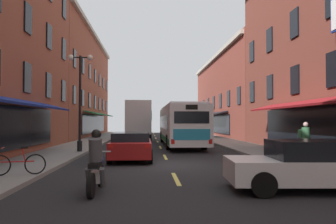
{
  "coord_description": "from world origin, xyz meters",
  "views": [
    {
      "loc": [
        -0.92,
        -14.23,
        1.87
      ],
      "look_at": [
        0.55,
        9.55,
        2.54
      ],
      "focal_mm": 35.35,
      "sensor_mm": 36.0,
      "label": 1
    }
  ],
  "objects_px": {
    "box_truck": "(139,120)",
    "bicycle_near": "(18,164)",
    "motorcycle_rider": "(96,165)",
    "street_lamp_twin": "(80,98)",
    "pedestrian_near": "(305,140)",
    "sedan_near": "(131,146)",
    "sedan_mid": "(313,165)",
    "transit_bus": "(180,125)"
  },
  "relations": [
    {
      "from": "motorcycle_rider",
      "to": "pedestrian_near",
      "type": "height_order",
      "value": "pedestrian_near"
    },
    {
      "from": "sedan_mid",
      "to": "pedestrian_near",
      "type": "distance_m",
      "value": 6.45
    },
    {
      "from": "transit_bus",
      "to": "box_truck",
      "type": "relative_size",
      "value": 1.55
    },
    {
      "from": "motorcycle_rider",
      "to": "bicycle_near",
      "type": "height_order",
      "value": "motorcycle_rider"
    },
    {
      "from": "pedestrian_near",
      "to": "motorcycle_rider",
      "type": "bearing_deg",
      "value": -15.42
    },
    {
      "from": "box_truck",
      "to": "street_lamp_twin",
      "type": "bearing_deg",
      "value": -101.98
    },
    {
      "from": "sedan_near",
      "to": "street_lamp_twin",
      "type": "height_order",
      "value": "street_lamp_twin"
    },
    {
      "from": "transit_bus",
      "to": "pedestrian_near",
      "type": "distance_m",
      "value": 11.58
    },
    {
      "from": "transit_bus",
      "to": "bicycle_near",
      "type": "distance_m",
      "value": 15.75
    },
    {
      "from": "box_truck",
      "to": "street_lamp_twin",
      "type": "height_order",
      "value": "street_lamp_twin"
    },
    {
      "from": "sedan_mid",
      "to": "street_lamp_twin",
      "type": "height_order",
      "value": "street_lamp_twin"
    },
    {
      "from": "box_truck",
      "to": "bicycle_near",
      "type": "distance_m",
      "value": 22.96
    },
    {
      "from": "box_truck",
      "to": "street_lamp_twin",
      "type": "distance_m",
      "value": 14.68
    },
    {
      "from": "sedan_mid",
      "to": "street_lamp_twin",
      "type": "bearing_deg",
      "value": 128.29
    },
    {
      "from": "street_lamp_twin",
      "to": "bicycle_near",
      "type": "bearing_deg",
      "value": -91.82
    },
    {
      "from": "bicycle_near",
      "to": "street_lamp_twin",
      "type": "relative_size",
      "value": 0.3
    },
    {
      "from": "street_lamp_twin",
      "to": "box_truck",
      "type": "bearing_deg",
      "value": 78.02
    },
    {
      "from": "sedan_near",
      "to": "sedan_mid",
      "type": "height_order",
      "value": "sedan_mid"
    },
    {
      "from": "box_truck",
      "to": "motorcycle_rider",
      "type": "relative_size",
      "value": 3.86
    },
    {
      "from": "box_truck",
      "to": "sedan_mid",
      "type": "relative_size",
      "value": 1.75
    },
    {
      "from": "motorcycle_rider",
      "to": "sedan_mid",
      "type": "bearing_deg",
      "value": -1.04
    },
    {
      "from": "transit_bus",
      "to": "sedan_mid",
      "type": "relative_size",
      "value": 2.71
    },
    {
      "from": "transit_bus",
      "to": "motorcycle_rider",
      "type": "distance_m",
      "value": 16.82
    },
    {
      "from": "motorcycle_rider",
      "to": "pedestrian_near",
      "type": "distance_m",
      "value": 10.27
    },
    {
      "from": "sedan_near",
      "to": "pedestrian_near",
      "type": "xyz_separation_m",
      "value": [
        7.93,
        -1.47,
        0.35
      ]
    },
    {
      "from": "box_truck",
      "to": "bicycle_near",
      "type": "bearing_deg",
      "value": -98.29
    },
    {
      "from": "box_truck",
      "to": "sedan_mid",
      "type": "height_order",
      "value": "box_truck"
    },
    {
      "from": "box_truck",
      "to": "pedestrian_near",
      "type": "xyz_separation_m",
      "value": [
        8.01,
        -19.03,
        -0.94
      ]
    },
    {
      "from": "box_truck",
      "to": "bicycle_near",
      "type": "xyz_separation_m",
      "value": [
        -3.3,
        -22.67,
        -1.47
      ]
    },
    {
      "from": "transit_bus",
      "to": "motorcycle_rider",
      "type": "relative_size",
      "value": 5.98
    },
    {
      "from": "bicycle_near",
      "to": "pedestrian_near",
      "type": "relative_size",
      "value": 0.99
    },
    {
      "from": "sedan_near",
      "to": "bicycle_near",
      "type": "bearing_deg",
      "value": -123.54
    },
    {
      "from": "sedan_mid",
      "to": "street_lamp_twin",
      "type": "xyz_separation_m",
      "value": [
        -8.36,
        10.59,
        2.53
      ]
    },
    {
      "from": "sedan_mid",
      "to": "pedestrian_near",
      "type": "xyz_separation_m",
      "value": [
        2.68,
        5.86,
        0.35
      ]
    },
    {
      "from": "motorcycle_rider",
      "to": "street_lamp_twin",
      "type": "height_order",
      "value": "street_lamp_twin"
    },
    {
      "from": "box_truck",
      "to": "sedan_mid",
      "type": "bearing_deg",
      "value": -77.93
    },
    {
      "from": "bicycle_near",
      "to": "street_lamp_twin",
      "type": "height_order",
      "value": "street_lamp_twin"
    },
    {
      "from": "transit_bus",
      "to": "motorcycle_rider",
      "type": "height_order",
      "value": "transit_bus"
    },
    {
      "from": "motorcycle_rider",
      "to": "transit_bus",
      "type": "bearing_deg",
      "value": 76.74
    },
    {
      "from": "motorcycle_rider",
      "to": "bicycle_near",
      "type": "relative_size",
      "value": 1.24
    },
    {
      "from": "box_truck",
      "to": "sedan_near",
      "type": "bearing_deg",
      "value": -89.74
    },
    {
      "from": "sedan_near",
      "to": "street_lamp_twin",
      "type": "bearing_deg",
      "value": 133.67
    }
  ]
}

